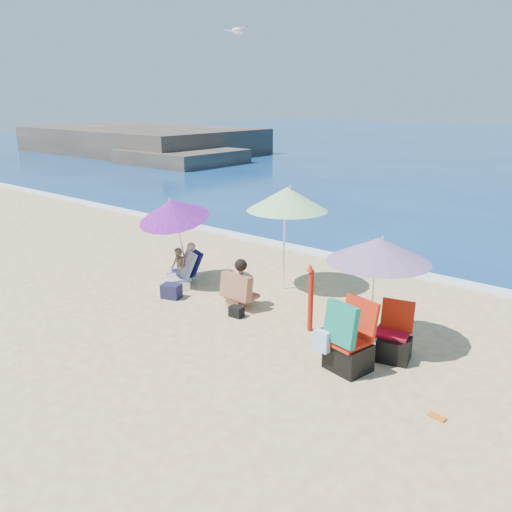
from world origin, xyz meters
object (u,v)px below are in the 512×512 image
Objects in this scene: umbrella_turquoise at (379,250)px; camp_chair_left at (394,343)px; seagull at (238,31)px; person_left at (181,266)px; umbrella_blue at (173,209)px; camp_chair_right at (347,345)px; chair_rainbow at (179,278)px; furled_umbrella at (311,294)px; chair_navy at (185,270)px; person_center at (238,284)px; umbrella_striped at (287,199)px.

camp_chair_left is at bearing -17.30° from umbrella_turquoise.
person_left is at bearing -107.84° from seagull.
person_left is (0.02, 0.17, -1.34)m from umbrella_blue.
camp_chair_right is 1.53× the size of seagull.
umbrella_blue is 2.36× the size of chair_rainbow.
camp_chair_right reaches higher than camp_chair_left.
furled_umbrella is (3.75, -0.08, -1.06)m from umbrella_blue.
seagull is at bearing 151.81° from furled_umbrella.
person_center is (2.21, -0.56, 0.33)m from chair_navy.
camp_chair_right is at bearing -15.89° from person_center.
furled_umbrella is 1.86× the size of chair_navy.
umbrella_blue is (-4.97, -0.05, 0.02)m from umbrella_turquoise.
camp_chair_right is (5.02, -0.93, -1.34)m from umbrella_blue.
person_center is 5.51m from seagull.
chair_navy is at bearing 175.05° from umbrella_turquoise.
chair_navy is 5.70m from camp_chair_left.
chair_navy is (-3.99, 0.58, -0.54)m from furled_umbrella.
chair_navy is 0.49m from person_left.
umbrella_turquoise is at bearing 93.09° from camp_chair_right.
chair_rainbow is at bearing 179.37° from camp_chair_left.
chair_navy is 0.76× the size of chair_rainbow.
furled_umbrella is (-1.22, -0.13, -1.03)m from umbrella_turquoise.
person_left is (0.25, -0.33, 0.26)m from chair_navy.
umbrella_turquoise is 2.09× the size of person_left.
chair_navy is 0.75× the size of camp_chair_left.
person_center is at bearing 179.40° from camp_chair_left.
umbrella_striped is at bearing 36.17° from chair_rainbow.
umbrella_striped is at bearing 141.44° from camp_chair_right.
umbrella_striped is at bearing 155.77° from camp_chair_left.
furled_umbrella reaches higher than person_center.
umbrella_striped reaches higher than chair_navy.
chair_rainbow reaches higher than chair_navy.
seagull reaches higher than chair_navy.
furled_umbrella is 3.65m from chair_rainbow.
umbrella_striped is 2.59m from furled_umbrella.
person_left is (-5.00, 1.10, 0.01)m from camp_chair_right.
camp_chair_left is 0.89× the size of person_center.
person_center reaches higher than chair_rainbow.
umbrella_blue is 3.90m from furled_umbrella.
furled_umbrella is at bearing -0.65° from chair_rainbow.
chair_rainbow is at bearing -101.93° from seagull.
camp_chair_right is 1.24× the size of person_left.
umbrella_blue is 2.27× the size of person_left.
furled_umbrella is 4.06m from chair_navy.
camp_chair_left is (5.66, -0.59, 0.10)m from chair_navy.
furled_umbrella is at bearing 179.42° from camp_chair_left.
person_left is at bearing 120.46° from chair_rainbow.
umbrella_blue is 2.35m from person_center.
chair_navy is at bearing 174.02° from camp_chair_left.
furled_umbrella is (1.65, -1.48, -1.34)m from umbrella_striped.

